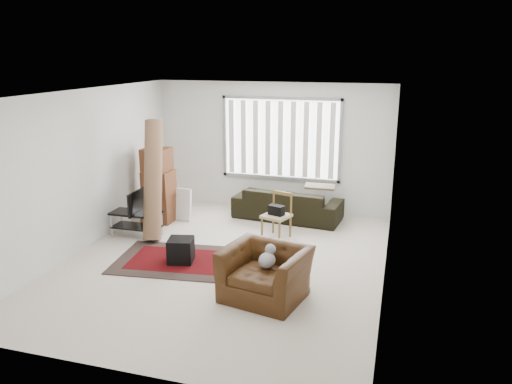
% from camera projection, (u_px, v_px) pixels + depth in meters
% --- Properties ---
extents(room, '(6.00, 6.02, 2.71)m').
position_uv_depth(room, '(235.00, 150.00, 8.05)').
color(room, beige).
rests_on(room, ground).
extents(persian_rug, '(2.27, 1.65, 0.02)m').
position_uv_depth(persian_rug, '(182.00, 260.00, 8.11)').
color(persian_rug, black).
rests_on(persian_rug, ground).
extents(tv_stand, '(0.93, 0.42, 0.46)m').
position_uv_depth(tv_stand, '(136.00, 219.00, 9.12)').
color(tv_stand, black).
rests_on(tv_stand, ground).
extents(tv, '(0.10, 0.75, 0.43)m').
position_uv_depth(tv, '(135.00, 201.00, 9.03)').
color(tv, black).
rests_on(tv, tv_stand).
extents(subwoofer, '(0.46, 0.46, 0.39)m').
position_uv_depth(subwoofer, '(181.00, 250.00, 8.01)').
color(subwoofer, black).
rests_on(subwoofer, persian_rug).
extents(moving_boxes, '(0.61, 0.56, 1.47)m').
position_uv_depth(moving_boxes, '(159.00, 188.00, 9.89)').
color(moving_boxes, brown).
rests_on(moving_boxes, ground).
extents(white_flatpack, '(0.52, 0.20, 0.66)m').
position_uv_depth(white_flatpack, '(179.00, 204.00, 10.04)').
color(white_flatpack, silver).
rests_on(white_flatpack, ground).
extents(rolled_rug, '(0.56, 1.02, 2.14)m').
position_uv_depth(rolled_rug, '(153.00, 180.00, 8.94)').
color(rolled_rug, brown).
rests_on(rolled_rug, ground).
extents(sofa, '(2.24, 1.15, 0.83)m').
position_uv_depth(sofa, '(288.00, 199.00, 10.08)').
color(sofa, black).
rests_on(sofa, ground).
extents(side_chair, '(0.56, 0.56, 0.83)m').
position_uv_depth(side_chair, '(277.00, 213.00, 9.03)').
color(side_chair, '#948761').
rests_on(side_chair, ground).
extents(armchair, '(1.28, 1.17, 0.82)m').
position_uv_depth(armchair, '(265.00, 270.00, 6.81)').
color(armchair, '#3C200C').
rests_on(armchair, ground).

